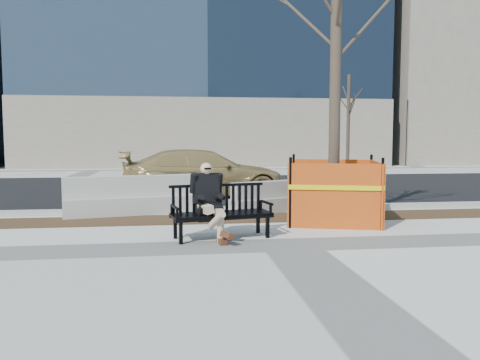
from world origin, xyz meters
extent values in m
plane|color=beige|center=(0.00, 0.00, 0.00)|extent=(120.00, 120.00, 0.00)
cube|color=#47301C|center=(0.00, 2.60, 0.00)|extent=(40.00, 1.20, 0.02)
cube|color=black|center=(0.00, 8.80, 0.00)|extent=(60.00, 10.40, 0.01)
cube|color=#9E9B93|center=(0.00, 3.55, 0.06)|extent=(60.00, 0.25, 0.12)
imported|color=#A0854D|center=(-1.01, 6.42, 0.00)|extent=(4.94, 2.37, 1.39)
camera|label=1|loc=(-1.79, -7.45, 1.73)|focal=35.88mm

